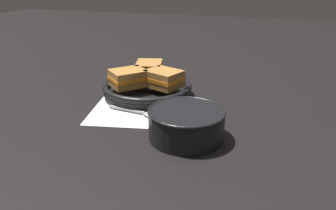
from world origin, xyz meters
TOP-DOWN VIEW (x-y plane):
  - ground_plane at (0.00, 0.00)m, footprint 4.00×4.00m
  - napkin at (-0.09, 0.02)m, footprint 0.26×0.23m
  - soup_bowl at (0.07, -0.08)m, footprint 0.17×0.17m
  - spoon at (-0.06, 0.00)m, footprint 0.15×0.04m
  - skillet at (-0.10, 0.14)m, footprint 0.26×0.26m
  - sandwich_near_left at (-0.14, 0.10)m, footprint 0.12×0.12m
  - sandwich_near_right at (-0.05, 0.12)m, footprint 0.12×0.11m
  - sandwich_far_left at (-0.12, 0.19)m, footprint 0.10×0.11m

SIDE VIEW (x-z plane):
  - ground_plane at x=0.00m, z-range 0.00..0.00m
  - napkin at x=-0.09m, z-range 0.00..0.00m
  - spoon at x=-0.06m, z-range 0.00..0.01m
  - skillet at x=-0.10m, z-range 0.00..0.04m
  - soup_bowl at x=0.07m, z-range 0.00..0.07m
  - sandwich_near_left at x=-0.14m, z-range 0.04..0.09m
  - sandwich_near_right at x=-0.05m, z-range 0.04..0.09m
  - sandwich_far_left at x=-0.12m, z-range 0.04..0.09m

